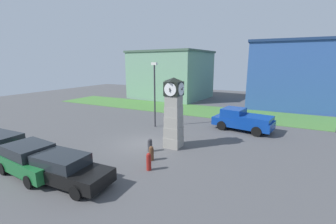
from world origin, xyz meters
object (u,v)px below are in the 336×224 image
object	(u,v)px
bollard_far_row	(149,161)
car_near_tower	(32,159)
bollard_mid_row	(151,153)
car_navy_sedan	(1,147)
street_lamp_near_road	(155,90)
clock_tower	(174,114)
car_by_building	(66,169)
pickup_truck	(242,120)
bollard_near_tower	(150,145)

from	to	relation	value
bollard_far_row	car_near_tower	distance (m)	6.16
bollard_mid_row	car_navy_sedan	xyz separation A→B (m)	(-8.04, -4.08, 0.35)
bollard_mid_row	street_lamp_near_road	distance (m)	7.93
bollard_mid_row	clock_tower	bearing A→B (deg)	85.25
clock_tower	car_near_tower	size ratio (longest dim) A/B	1.14
bollard_far_row	street_lamp_near_road	xyz separation A→B (m)	(-4.08, 7.63, 2.88)
bollard_mid_row	car_by_building	size ratio (longest dim) A/B	0.19
clock_tower	street_lamp_near_road	bearing A→B (deg)	134.25
bollard_mid_row	bollard_far_row	distance (m)	1.29
car_near_tower	clock_tower	bearing A→B (deg)	54.06
car_by_building	bollard_far_row	bearing A→B (deg)	46.10
clock_tower	bollard_mid_row	bearing A→B (deg)	-94.75
bollard_far_row	pickup_truck	size ratio (longest dim) A/B	0.19
car_near_tower	pickup_truck	world-z (taller)	pickup_truck
car_near_tower	car_by_building	distance (m)	2.45
car_navy_sedan	street_lamp_near_road	size ratio (longest dim) A/B	0.80
car_navy_sedan	pickup_truck	size ratio (longest dim) A/B	0.89
car_near_tower	street_lamp_near_road	bearing A→B (deg)	83.39
car_by_building	pickup_truck	distance (m)	14.43
car_near_tower	car_by_building	bearing A→B (deg)	2.71
clock_tower	pickup_truck	size ratio (longest dim) A/B	0.93
car_by_building	street_lamp_near_road	size ratio (longest dim) A/B	0.79
clock_tower	car_navy_sedan	size ratio (longest dim) A/B	1.04
car_navy_sedan	pickup_truck	bearing A→B (deg)	47.65
clock_tower	car_near_tower	xyz separation A→B (m)	(-4.99, -6.88, -1.59)
pickup_truck	car_navy_sedan	bearing A→B (deg)	-132.35
bollard_near_tower	car_navy_sedan	size ratio (longest dim) A/B	0.19
clock_tower	bollard_far_row	distance (m)	4.24
bollard_near_tower	car_near_tower	bearing A→B (deg)	-126.25
bollard_near_tower	bollard_far_row	xyz separation A→B (m)	(1.35, -2.31, 0.06)
car_navy_sedan	pickup_truck	world-z (taller)	pickup_truck
clock_tower	street_lamp_near_road	world-z (taller)	street_lamp_near_road
bollard_mid_row	bollard_far_row	world-z (taller)	bollard_far_row
car_by_building	pickup_truck	xyz separation A→B (m)	(6.14, 13.06, 0.19)
bollard_far_row	car_navy_sedan	size ratio (longest dim) A/B	0.21
car_by_building	bollard_near_tower	bearing A→B (deg)	74.02
bollard_far_row	car_navy_sedan	xyz separation A→B (m)	(-8.59, -2.92, 0.30)
car_near_tower	bollard_near_tower	bearing A→B (deg)	53.75
bollard_mid_row	pickup_truck	xyz separation A→B (m)	(3.81, 8.92, 0.48)
bollard_far_row	pickup_truck	xyz separation A→B (m)	(3.27, 10.08, 0.42)
car_navy_sedan	bollard_near_tower	bearing A→B (deg)	35.90
car_near_tower	street_lamp_near_road	size ratio (longest dim) A/B	0.73
bollard_far_row	car_navy_sedan	world-z (taller)	car_navy_sedan
bollard_near_tower	bollard_mid_row	bearing A→B (deg)	-55.06
bollard_near_tower	street_lamp_near_road	distance (m)	6.66
clock_tower	bollard_near_tower	world-z (taller)	clock_tower
clock_tower	car_by_building	size ratio (longest dim) A/B	1.05
clock_tower	car_navy_sedan	xyz separation A→B (m)	(-8.26, -6.71, -1.58)
car_near_tower	pickup_truck	bearing A→B (deg)	56.92
bollard_far_row	street_lamp_near_road	distance (m)	9.12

